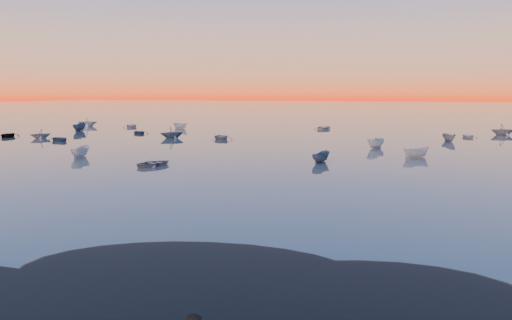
% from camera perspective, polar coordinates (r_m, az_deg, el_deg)
% --- Properties ---
extents(ground, '(600.00, 600.00, 0.00)m').
position_cam_1_polar(ground, '(120.29, 11.44, 4.03)').
color(ground, '#685F56').
rests_on(ground, ground).
extents(mud_lobes, '(140.00, 6.00, 0.07)m').
position_cam_1_polar(mud_lobes, '(24.17, -18.68, -10.74)').
color(mud_lobes, black).
rests_on(mud_lobes, ground).
extents(moored_fleet, '(124.00, 58.00, 1.20)m').
position_cam_1_polar(moored_fleet, '(73.96, 7.14, 1.88)').
color(moored_fleet, silver).
rests_on(moored_fleet, ground).
extents(boat_near_left, '(3.83, 4.46, 1.05)m').
position_cam_1_polar(boat_near_left, '(82.92, -21.53, 2.02)').
color(boat_near_left, '#364F67').
rests_on(boat_near_left, ground).
extents(boat_near_center, '(3.40, 3.61, 1.21)m').
position_cam_1_polar(boat_near_center, '(60.72, 17.82, 0.28)').
color(boat_near_center, silver).
rests_on(boat_near_center, ground).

